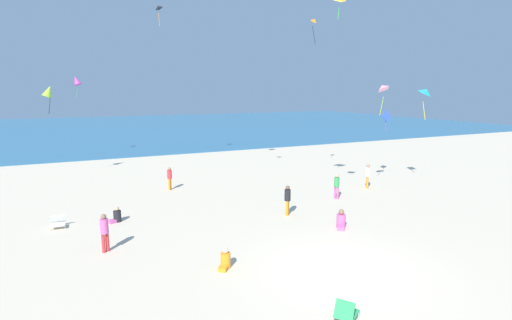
# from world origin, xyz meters

# --- Properties ---
(ground_plane) EXTENTS (120.00, 120.00, 0.00)m
(ground_plane) POSITION_xyz_m (0.00, 10.00, 0.00)
(ground_plane) COLOR beige
(ocean_water) EXTENTS (120.00, 60.00, 0.05)m
(ocean_water) POSITION_xyz_m (0.00, 55.80, 0.03)
(ocean_water) COLOR teal
(ocean_water) RESTS_ON ground_plane
(beach_chair_far_left) EXTENTS (0.85, 0.80, 0.63)m
(beach_chair_far_left) POSITION_xyz_m (-1.63, -2.21, 0.29)
(beach_chair_far_left) COLOR #2D9956
(beach_chair_far_left) RESTS_ON ground_plane
(beach_chair_near_camera) EXTENTS (0.62, 0.67, 0.52)m
(beach_chair_near_camera) POSITION_xyz_m (-8.67, 8.64, 0.24)
(beach_chair_near_camera) COLOR white
(beach_chair_near_camera) RESTS_ON ground_plane
(person_0) EXTENTS (0.67, 0.73, 0.83)m
(person_0) POSITION_xyz_m (2.49, 3.48, 0.30)
(person_0) COLOR #D8599E
(person_0) RESTS_ON ground_plane
(person_1) EXTENTS (0.41, 0.41, 1.46)m
(person_1) POSITION_xyz_m (1.21, 5.94, 0.84)
(person_1) COLOR orange
(person_1) RESTS_ON ground_plane
(person_2) EXTENTS (0.59, 0.62, 0.71)m
(person_2) POSITION_xyz_m (-3.39, 1.97, 0.26)
(person_2) COLOR orange
(person_2) RESTS_ON ground_plane
(person_3) EXTENTS (0.64, 0.48, 0.72)m
(person_3) POSITION_xyz_m (-6.28, 8.35, 0.26)
(person_3) COLOR black
(person_3) RESTS_ON ground_plane
(person_4) EXTENTS (0.39, 0.39, 1.45)m
(person_4) POSITION_xyz_m (-6.95, 5.04, 0.84)
(person_4) COLOR red
(person_4) RESTS_ON ground_plane
(person_5) EXTENTS (0.39, 0.39, 1.39)m
(person_5) POSITION_xyz_m (-2.85, 13.06, 0.80)
(person_5) COLOR orange
(person_5) RESTS_ON ground_plane
(person_6) EXTENTS (0.41, 0.41, 1.49)m
(person_6) POSITION_xyz_m (8.19, 8.44, 0.86)
(person_6) COLOR orange
(person_6) RESTS_ON ground_plane
(person_7) EXTENTS (0.38, 0.38, 1.39)m
(person_7) POSITION_xyz_m (5.06, 7.30, 0.80)
(person_7) COLOR #D8599E
(person_7) RESTS_ON ground_plane
(kite_blue) EXTENTS (0.83, 0.24, 1.35)m
(kite_blue) POSITION_xyz_m (10.73, 9.85, 4.21)
(kite_blue) COLOR blue
(kite_teal) EXTENTS (1.06, 1.02, 1.91)m
(kite_teal) POSITION_xyz_m (11.19, 7.19, 5.81)
(kite_teal) COLOR #1EADAD
(kite_lime) EXTENTS (0.91, 0.72, 1.90)m
(kite_lime) POSITION_xyz_m (-9.18, 18.77, 5.83)
(kite_lime) COLOR #99DB33
(kite_black) EXTENTS (0.62, 0.73, 1.53)m
(kite_black) POSITION_xyz_m (-1.65, 20.58, 11.91)
(kite_black) COLOR black
(kite_orange) EXTENTS (0.58, 0.54, 1.58)m
(kite_orange) POSITION_xyz_m (6.08, 11.47, 10.08)
(kite_orange) COLOR orange
(kite_pink) EXTENTS (0.90, 0.81, 1.78)m
(kite_pink) POSITION_xyz_m (7.90, 7.36, 6.03)
(kite_pink) COLOR pink
(kite_magenta) EXTENTS (1.01, 0.95, 1.89)m
(kite_magenta) POSITION_xyz_m (-7.51, 27.79, 6.76)
(kite_magenta) COLOR #DB3DA8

